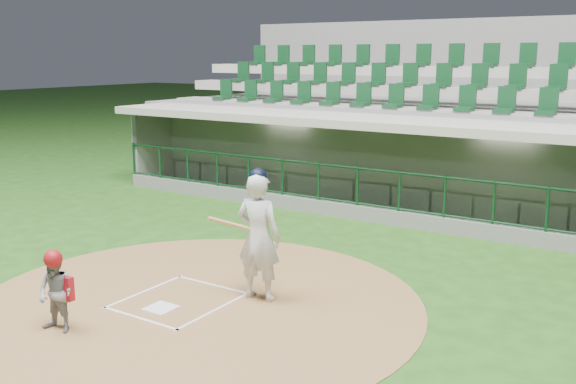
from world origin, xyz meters
name	(u,v)px	position (x,y,z in m)	size (l,w,h in m)	color
ground	(191,296)	(0.00, 0.00, 0.00)	(120.00, 120.00, 0.00)	#1D4814
dirt_circle	(197,303)	(0.30, -0.20, 0.01)	(7.20, 7.20, 0.01)	brown
home_plate	(161,308)	(0.00, -0.70, 0.02)	(0.43, 0.43, 0.02)	white
batter_box_chalk	(179,300)	(0.00, -0.30, 0.02)	(1.55, 1.80, 0.01)	white
dugout_structure	(390,169)	(0.01, 7.82, 0.96)	(16.40, 3.70, 3.00)	gray
seating_deck	(433,138)	(0.00, 10.91, 1.42)	(17.00, 6.72, 5.15)	slate
batter	(258,235)	(1.02, 0.50, 1.07)	(0.94, 0.93, 2.14)	silver
catcher	(56,291)	(-0.65, -2.09, 0.61)	(0.60, 0.50, 1.21)	gray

